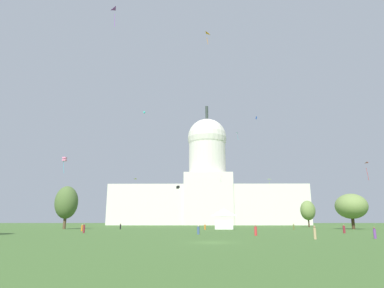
# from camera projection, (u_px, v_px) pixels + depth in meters

# --- Properties ---
(ground_plane) EXTENTS (800.00, 800.00, 0.00)m
(ground_plane) POSITION_uv_depth(u_px,v_px,m) (212.00, 243.00, 34.13)
(ground_plane) COLOR #42662D
(capitol_building) EXTENTS (114.09, 27.70, 73.57)m
(capitol_building) POSITION_uv_depth(u_px,v_px,m) (208.00, 191.00, 194.77)
(capitol_building) COLOR silver
(capitol_building) RESTS_ON ground_plane
(event_tent) EXTENTS (5.66, 5.37, 5.66)m
(event_tent) POSITION_uv_depth(u_px,v_px,m) (224.00, 219.00, 90.45)
(event_tent) COLOR white
(event_tent) RESTS_ON ground_plane
(tree_west_near) EXTENTS (9.55, 9.59, 12.32)m
(tree_west_near) POSITION_uv_depth(u_px,v_px,m) (66.00, 202.00, 95.30)
(tree_west_near) COLOR brown
(tree_west_near) RESTS_ON ground_plane
(tree_east_near) EXTENTS (8.39, 8.47, 9.98)m
(tree_east_near) POSITION_uv_depth(u_px,v_px,m) (308.00, 210.00, 125.15)
(tree_east_near) COLOR #42301E
(tree_east_near) RESTS_ON ground_plane
(tree_east_mid) EXTENTS (9.85, 10.46, 9.88)m
(tree_east_mid) POSITION_uv_depth(u_px,v_px,m) (351.00, 206.00, 92.38)
(tree_east_mid) COLOR #42301E
(tree_east_mid) RESTS_ON ground_plane
(person_tan_mid_left) EXTENTS (0.37, 0.37, 1.64)m
(person_tan_mid_left) POSITION_uv_depth(u_px,v_px,m) (315.00, 233.00, 40.31)
(person_tan_mid_left) COLOR tan
(person_tan_mid_left) RESTS_ON ground_plane
(person_red_mid_right) EXTENTS (0.46, 0.46, 1.59)m
(person_red_mid_right) POSITION_uv_depth(u_px,v_px,m) (256.00, 231.00, 50.61)
(person_red_mid_right) COLOR red
(person_red_mid_right) RESTS_ON ground_plane
(person_maroon_front_right) EXTENTS (0.38, 0.38, 1.71)m
(person_maroon_front_right) POSITION_uv_depth(u_px,v_px,m) (84.00, 229.00, 61.08)
(person_maroon_front_right) COLOR maroon
(person_maroon_front_right) RESTS_ON ground_plane
(person_black_mid_center) EXTENTS (0.36, 0.36, 1.57)m
(person_black_mid_center) POSITION_uv_depth(u_px,v_px,m) (120.00, 227.00, 90.27)
(person_black_mid_center) COLOR black
(person_black_mid_center) RESTS_ON ground_plane
(person_olive_edge_west) EXTENTS (0.44, 0.44, 1.63)m
(person_olive_edge_west) POSITION_uv_depth(u_px,v_px,m) (294.00, 227.00, 85.43)
(person_olive_edge_west) COLOR olive
(person_olive_edge_west) RESTS_ON ground_plane
(person_orange_front_center) EXTENTS (0.56, 0.56, 1.50)m
(person_orange_front_center) POSITION_uv_depth(u_px,v_px,m) (205.00, 227.00, 86.74)
(person_orange_front_center) COLOR orange
(person_orange_front_center) RESTS_ON ground_plane
(person_denim_front_left) EXTENTS (0.48, 0.48, 1.51)m
(person_denim_front_left) POSITION_uv_depth(u_px,v_px,m) (198.00, 230.00, 55.30)
(person_denim_front_left) COLOR #3D5684
(person_denim_front_left) RESTS_ON ground_plane
(person_orange_near_tree_east) EXTENTS (0.56, 0.56, 1.55)m
(person_orange_near_tree_east) POSITION_uv_depth(u_px,v_px,m) (82.00, 228.00, 73.63)
(person_orange_near_tree_east) COLOR orange
(person_orange_near_tree_east) RESTS_ON ground_plane
(person_purple_edge_east) EXTENTS (0.39, 0.39, 1.48)m
(person_purple_edge_east) POSITION_uv_depth(u_px,v_px,m) (375.00, 233.00, 41.92)
(person_purple_edge_east) COLOR #703D93
(person_purple_edge_east) RESTS_ON ground_plane
(person_maroon_deep_crowd) EXTENTS (0.50, 0.50, 1.58)m
(person_maroon_deep_crowd) POSITION_uv_depth(u_px,v_px,m) (344.00, 229.00, 60.34)
(person_maroon_deep_crowd) COLOR maroon
(person_maroon_deep_crowd) RESTS_ON ground_plane
(kite_blue_high) EXTENTS (0.93, 0.71, 1.42)m
(kite_blue_high) POSITION_uv_depth(u_px,v_px,m) (256.00, 118.00, 167.09)
(kite_blue_high) COLOR blue
(kite_cyan_mid) EXTENTS (0.96, 1.25, 2.32)m
(kite_cyan_mid) POSITION_uv_depth(u_px,v_px,m) (238.00, 134.00, 118.85)
(kite_cyan_mid) COLOR #33BCDB
(kite_red_low) EXTENTS (1.62, 1.77, 3.71)m
(kite_red_low) POSITION_uv_depth(u_px,v_px,m) (365.00, 166.00, 76.53)
(kite_red_low) COLOR red
(kite_yellow_low) EXTENTS (1.35, 1.44, 0.32)m
(kite_yellow_low) POSITION_uv_depth(u_px,v_px,m) (136.00, 179.00, 122.78)
(kite_yellow_low) COLOR yellow
(kite_black_low) EXTENTS (1.62, 1.61, 1.35)m
(kite_black_low) POSITION_uv_depth(u_px,v_px,m) (178.00, 187.00, 144.88)
(kite_black_low) COLOR black
(kite_orange_high) EXTENTS (1.30, 1.51, 2.41)m
(kite_orange_high) POSITION_uv_depth(u_px,v_px,m) (206.00, 35.00, 70.73)
(kite_orange_high) COLOR orange
(kite_lime_mid) EXTENTS (1.80, 0.69, 2.17)m
(kite_lime_mid) POSITION_uv_depth(u_px,v_px,m) (269.00, 180.00, 152.04)
(kite_lime_mid) COLOR #8CD133
(kite_pink_low) EXTENTS (0.97, 0.95, 4.21)m
(kite_pink_low) POSITION_uv_depth(u_px,v_px,m) (65.00, 159.00, 83.11)
(kite_pink_low) COLOR pink
(kite_gold_mid) EXTENTS (1.57, 1.59, 2.65)m
(kite_gold_mid) POSITION_uv_depth(u_px,v_px,m) (221.00, 177.00, 158.78)
(kite_gold_mid) COLOR gold
(kite_turquoise_high) EXTENTS (0.70, 0.73, 0.76)m
(kite_turquoise_high) POSITION_uv_depth(u_px,v_px,m) (144.00, 112.00, 137.01)
(kite_turquoise_high) COLOR teal
(kite_violet_high) EXTENTS (1.64, 1.61, 4.02)m
(kite_violet_high) POSITION_uv_depth(u_px,v_px,m) (116.00, 13.00, 71.60)
(kite_violet_high) COLOR purple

